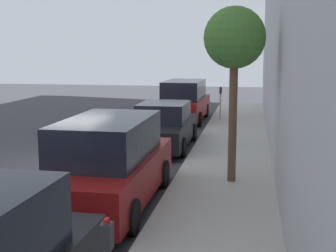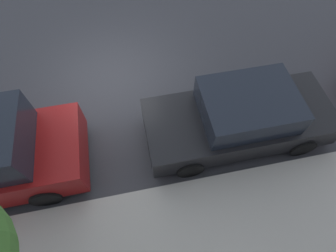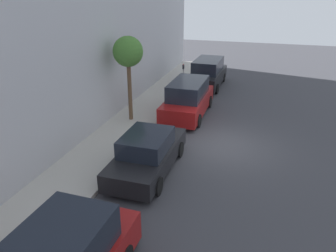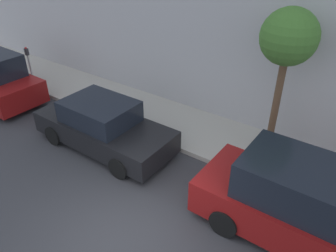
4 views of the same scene
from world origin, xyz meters
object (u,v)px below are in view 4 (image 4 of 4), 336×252
(parked_minivan_second, at_px, (312,209))
(street_tree, at_px, (288,40))
(parked_sedan_third, at_px, (103,126))
(parking_meter_far, at_px, (29,61))

(parked_minivan_second, distance_m, street_tree, 4.10)
(parked_sedan_third, xyz_separation_m, parking_meter_far, (1.54, 5.92, 0.35))
(parked_minivan_second, xyz_separation_m, street_tree, (2.56, 1.84, 2.62))
(parking_meter_far, bearing_deg, street_tree, -84.52)
(parked_minivan_second, bearing_deg, parked_sedan_third, 89.71)
(parking_meter_far, bearing_deg, parked_sedan_third, -104.58)
(parked_minivan_second, height_order, street_tree, street_tree)
(parking_meter_far, xyz_separation_m, street_tree, (0.98, -10.25, 2.46))
(parking_meter_far, height_order, street_tree, street_tree)
(parked_minivan_second, distance_m, parked_sedan_third, 6.18)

